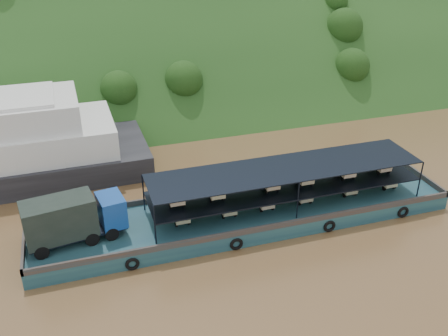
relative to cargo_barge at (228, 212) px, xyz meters
name	(u,v)px	position (x,y,z in m)	size (l,w,h in m)	color
ground	(256,213)	(2.98, 1.06, -1.23)	(160.00, 160.00, 0.00)	brown
hillside	(169,88)	(2.98, 37.06, -1.23)	(140.00, 28.00, 28.00)	#183814
cargo_barge	(228,212)	(0.00, 0.00, 0.00)	(35.00, 7.18, 4.91)	#143346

